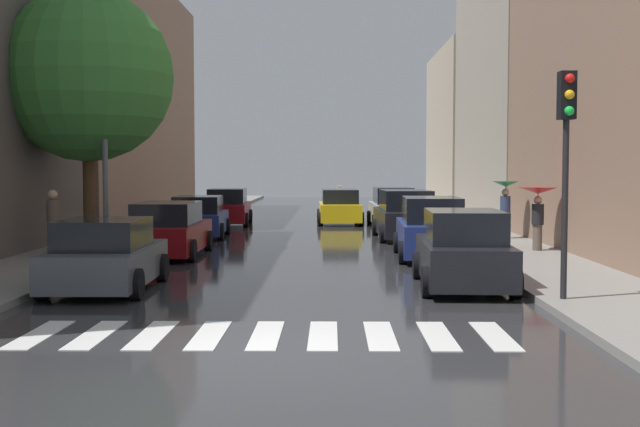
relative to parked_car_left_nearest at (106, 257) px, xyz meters
name	(u,v)px	position (x,y,z in m)	size (l,w,h in m)	color
ground_plane	(308,228)	(3.83, 18.01, -0.75)	(28.00, 72.00, 0.04)	#2E2E31
sidewalk_left	(161,226)	(-2.67, 18.01, -0.65)	(3.00, 72.00, 0.15)	gray
sidewalk_right	(456,226)	(10.33, 18.01, -0.65)	(3.00, 72.00, 0.15)	gray
crosswalk_stripes	(266,335)	(3.83, -4.60, -0.72)	(7.65, 2.20, 0.01)	silver
building_left_mid	(101,98)	(-7.17, 24.78, 5.52)	(6.00, 21.91, 12.50)	#8C6B56
building_right_mid	(540,81)	(14.83, 21.62, 6.07)	(6.00, 13.42, 13.59)	#9E9384
building_right_far	(484,130)	(14.83, 35.64, 4.40)	(6.00, 12.94, 10.26)	#B2A38C
parked_car_left_nearest	(106,257)	(0.00, 0.00, 0.00)	(2.16, 4.10, 1.55)	#474C51
parked_car_left_second	(169,231)	(-0.01, 6.68, 0.03)	(2.12, 4.72, 1.62)	maroon
parked_car_left_third	(199,218)	(-0.16, 13.04, 0.01)	(2.26, 4.22, 1.58)	navy
parked_car_left_fourth	(228,208)	(0.08, 19.74, 0.06)	(2.20, 4.47, 1.68)	maroon
parked_car_right_nearest	(463,252)	(7.75, 0.42, 0.07)	(2.12, 4.26, 1.72)	black
parked_car_right_second	(431,230)	(7.76, 6.18, 0.10)	(2.12, 4.50, 1.79)	navy
parked_car_right_third	(405,216)	(7.59, 12.48, 0.12)	(2.29, 4.76, 1.82)	black
parked_car_right_fourth	(393,209)	(7.59, 18.61, 0.09)	(2.13, 4.68, 1.76)	#B2B7BF
taxi_midroad	(340,208)	(5.25, 20.40, 0.04)	(2.19, 4.40, 1.81)	yellow
pedestrian_foreground	(505,198)	(10.99, 11.17, 0.86)	(0.95, 0.95, 2.02)	#38513D
pedestrian_near_tree	(538,202)	(11.07, 7.05, 0.89)	(1.18, 1.18, 1.91)	brown
pedestrian_by_kerb	(53,220)	(-3.10, 5.65, 0.41)	(0.36, 0.36, 1.86)	gray
street_tree_left	(87,76)	(-2.61, 7.45, 4.71)	(5.26, 5.26, 7.93)	#513823
traffic_light_right_corner	(566,134)	(9.28, -1.91, 2.56)	(0.30, 0.42, 4.30)	black
lamp_post_left	(104,101)	(-1.72, 6.12, 3.84)	(0.60, 0.28, 7.75)	#595B60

